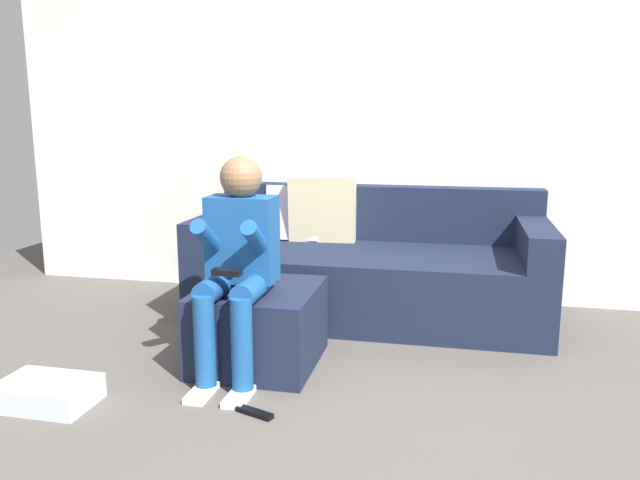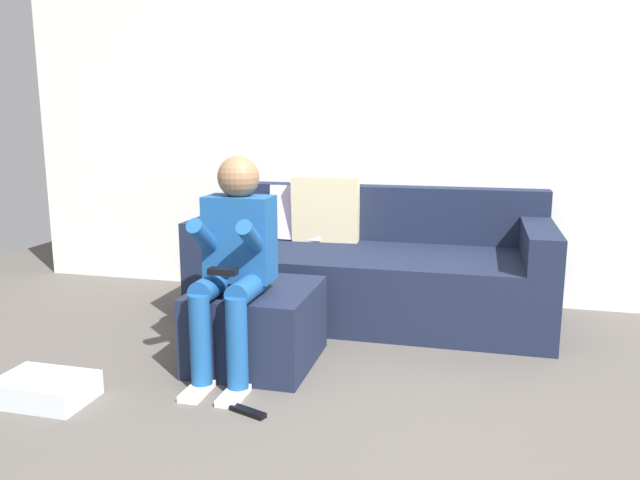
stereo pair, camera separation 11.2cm
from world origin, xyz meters
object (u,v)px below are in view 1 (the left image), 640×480
couch_sectional (368,269)px  ottoman (259,326)px  remote_near_ottoman (255,413)px  person_seated (237,255)px  storage_bin (47,393)px

couch_sectional → ottoman: couch_sectional is taller
couch_sectional → remote_near_ottoman: (-0.28, -1.57, -0.30)m
couch_sectional → remote_near_ottoman: size_ratio=12.11×
remote_near_ottoman → person_seated: bearing=137.9°
person_seated → remote_near_ottoman: (0.21, -0.41, -0.62)m
ottoman → storage_bin: 1.07m
ottoman → person_seated: bearing=-106.9°
person_seated → remote_near_ottoman: size_ratio=6.00×
storage_bin → couch_sectional: bearing=53.3°
person_seated → storage_bin: size_ratio=2.60×
ottoman → couch_sectional: bearing=65.6°
couch_sectional → ottoman: size_ratio=3.43×
ottoman → person_seated: size_ratio=0.59×
couch_sectional → person_seated: size_ratio=2.02×
person_seated → remote_near_ottoman: person_seated is taller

